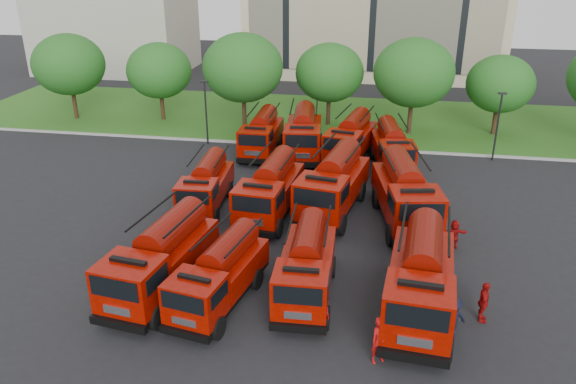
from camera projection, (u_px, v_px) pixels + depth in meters
name	position (u px, v px, depth m)	size (l,w,h in m)	color
ground	(298.00, 264.00, 28.12)	(140.00, 140.00, 0.00)	black
lawn	(341.00, 119.00, 51.57)	(70.00, 16.00, 0.12)	#295316
curb	(333.00, 147.00, 44.25)	(70.00, 0.30, 0.14)	gray
side_building	(116.00, 30.00, 70.45)	(18.00, 12.00, 10.00)	#9C998A
tree_0	(69.00, 64.00, 49.66)	(6.30, 6.30, 7.70)	#382314
tree_1	(159.00, 71.00, 49.52)	(5.71, 5.71, 6.98)	#382314
tree_2	(243.00, 68.00, 46.61)	(6.72, 6.72, 8.22)	#382314
tree_3	(329.00, 73.00, 48.06)	(5.88, 5.88, 7.19)	#382314
tree_4	(414.00, 73.00, 45.41)	(6.55, 6.55, 8.01)	#382314
tree_5	(500.00, 84.00, 45.59)	(5.46, 5.46, 6.68)	#382314
lamp_post_0	(206.00, 109.00, 44.02)	(0.60, 0.25, 5.11)	black
lamp_post_1	(498.00, 123.00, 40.64)	(0.60, 0.25, 5.11)	black
fire_truck_0	(161.00, 258.00, 25.37)	(3.55, 7.63, 3.34)	black
fire_truck_1	(220.00, 274.00, 24.53)	(3.35, 6.66, 2.90)	black
fire_truck_2	(306.00, 265.00, 25.10)	(2.63, 6.72, 3.02)	black
fire_truck_3	(421.00, 278.00, 23.69)	(3.36, 7.88, 3.49)	black
fire_truck_4	(206.00, 185.00, 33.76)	(2.64, 6.50, 2.90)	black
fire_truck_5	(270.00, 189.00, 32.63)	(3.12, 7.42, 3.30)	black
fire_truck_6	(334.00, 183.00, 33.10)	(4.02, 8.16, 3.56)	black
fire_truck_7	(405.00, 193.00, 31.77)	(4.04, 8.10, 3.52)	black
fire_truck_8	(262.00, 134.00, 42.62)	(2.57, 6.82, 3.09)	black
fire_truck_9	(303.00, 133.00, 42.11)	(3.36, 7.74, 3.42)	black
fire_truck_10	(351.00, 138.00, 41.36)	(3.73, 7.45, 3.24)	black
fire_truck_11	(392.00, 147.00, 39.77)	(3.32, 7.01, 3.07)	black
firefighter_0	(378.00, 361.00, 21.54)	(0.72, 0.52, 1.96)	#930C0B
firefighter_1	(320.00, 334.00, 23.05)	(0.86, 0.47, 1.76)	#930C0B
firefighter_2	(481.00, 321.00, 23.86)	(1.10, 0.62, 1.87)	#930C0B
firefighter_3	(449.00, 338.00, 22.79)	(1.27, 0.65, 1.96)	black
firefighter_4	(205.00, 260.00, 28.47)	(0.74, 0.48, 1.51)	black
firefighter_5	(452.00, 248.00, 29.65)	(1.48, 0.64, 1.60)	#930C0B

